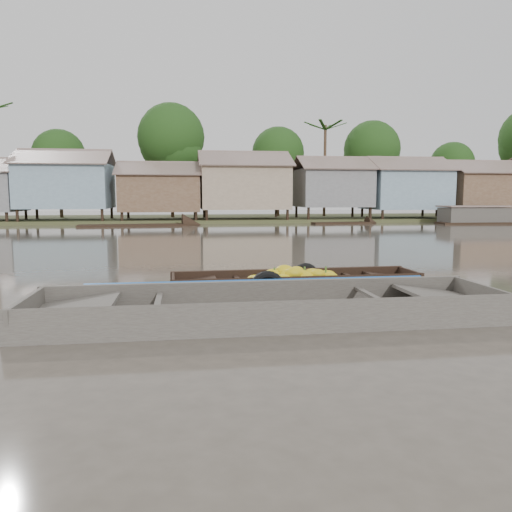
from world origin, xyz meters
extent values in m
plane|color=#463F35|center=(0.00, 0.00, 0.00)|extent=(120.00, 120.00, 0.00)
cube|color=#384723|center=(0.00, 33.00, 0.00)|extent=(120.00, 12.00, 0.50)
cube|color=#7792A4|center=(-10.50, 29.50, 2.70)|extent=(6.20, 5.20, 3.20)
cube|color=brown|center=(-10.50, 28.10, 4.75)|extent=(6.60, 3.02, 1.28)
cube|color=brown|center=(-10.50, 30.90, 4.75)|extent=(6.60, 3.02, 1.28)
cube|color=brown|center=(-3.80, 29.50, 2.20)|extent=(5.80, 4.60, 2.70)
cube|color=brown|center=(-3.80, 28.26, 4.00)|extent=(6.20, 2.67, 1.14)
cube|color=brown|center=(-3.80, 30.74, 4.00)|extent=(6.20, 2.67, 1.14)
cube|color=gray|center=(2.50, 29.50, 2.65)|extent=(6.50, 5.30, 3.30)
cube|color=brown|center=(2.50, 28.07, 4.75)|extent=(6.90, 3.08, 1.31)
cube|color=brown|center=(2.50, 30.93, 4.75)|extent=(6.90, 3.08, 1.31)
cube|color=slate|center=(9.50, 29.50, 2.60)|extent=(5.40, 4.70, 2.90)
cube|color=brown|center=(9.50, 28.23, 4.50)|extent=(5.80, 2.73, 1.17)
cube|color=brown|center=(9.50, 30.77, 4.50)|extent=(5.80, 2.73, 1.17)
cube|color=#7792A4|center=(15.50, 29.50, 2.50)|extent=(6.00, 5.00, 3.10)
cube|color=brown|center=(15.50, 28.15, 4.50)|extent=(6.40, 2.90, 1.24)
cube|color=brown|center=(15.50, 30.85, 4.50)|extent=(6.40, 2.90, 1.24)
cube|color=brown|center=(22.00, 29.50, 2.45)|extent=(5.70, 4.90, 2.80)
cube|color=brown|center=(22.00, 28.18, 4.30)|extent=(6.10, 2.85, 1.21)
cube|color=brown|center=(22.00, 30.82, 4.30)|extent=(6.10, 2.85, 1.21)
cylinder|color=#473323|center=(-12.00, 34.00, 2.45)|extent=(0.28, 0.28, 4.90)
sphere|color=#153410|center=(-12.00, 34.00, 5.25)|extent=(4.20, 4.20, 4.20)
cylinder|color=#473323|center=(-3.00, 33.00, 3.15)|extent=(0.28, 0.28, 6.30)
sphere|color=#153410|center=(-3.00, 33.00, 6.75)|extent=(5.40, 5.40, 5.40)
cylinder|color=#473323|center=(6.00, 34.00, 2.62)|extent=(0.28, 0.28, 5.25)
sphere|color=#153410|center=(6.00, 34.00, 5.62)|extent=(4.50, 4.50, 4.50)
cylinder|color=#473323|center=(14.00, 33.00, 2.80)|extent=(0.28, 0.28, 5.60)
sphere|color=#153410|center=(14.00, 33.00, 6.00)|extent=(4.80, 4.80, 4.80)
cylinder|color=#473323|center=(22.00, 34.00, 2.27)|extent=(0.28, 0.28, 4.55)
sphere|color=#153410|center=(22.00, 34.00, 4.88)|extent=(3.90, 3.90, 3.90)
cylinder|color=#473323|center=(10.00, 33.50, 4.00)|extent=(0.24, 0.24, 8.00)
cube|color=black|center=(0.40, 1.72, -0.08)|extent=(5.29, 1.15, 0.08)
cube|color=black|center=(0.39, 2.29, 0.13)|extent=(5.39, 0.29, 0.50)
cube|color=black|center=(0.42, 1.14, 0.13)|extent=(5.39, 0.29, 0.50)
cube|color=black|center=(3.04, 1.79, 0.13)|extent=(0.09, 1.17, 0.47)
cube|color=black|center=(2.58, 1.77, 0.19)|extent=(0.94, 1.03, 0.19)
cube|color=black|center=(-2.23, 1.65, 0.13)|extent=(0.09, 1.17, 0.47)
cube|color=black|center=(-1.77, 1.66, 0.19)|extent=(0.94, 1.03, 0.19)
cube|color=black|center=(-0.86, 1.68, 0.23)|extent=(0.13, 1.12, 0.05)
cube|color=black|center=(1.66, 1.75, 0.23)|extent=(0.13, 1.12, 0.05)
ellipsoid|color=gold|center=(0.18, 1.83, 0.31)|extent=(0.39, 0.27, 0.23)
ellipsoid|color=gold|center=(-0.42, 1.38, 0.12)|extent=(0.35, 0.25, 0.21)
ellipsoid|color=gold|center=(1.01, 2.00, 0.20)|extent=(0.38, 0.27, 0.23)
ellipsoid|color=gold|center=(1.16, 1.94, 0.24)|extent=(0.43, 0.30, 0.26)
ellipsoid|color=gold|center=(1.12, 1.60, 0.26)|extent=(0.40, 0.28, 0.24)
ellipsoid|color=gold|center=(-0.48, 1.65, 0.14)|extent=(0.34, 0.24, 0.21)
ellipsoid|color=gold|center=(0.68, 2.08, 0.21)|extent=(0.36, 0.26, 0.22)
ellipsoid|color=gold|center=(-0.48, 1.82, 0.20)|extent=(0.40, 0.28, 0.24)
ellipsoid|color=gold|center=(0.32, 1.57, 0.38)|extent=(0.42, 0.29, 0.25)
ellipsoid|color=gold|center=(0.47, 1.62, 0.33)|extent=(0.39, 0.28, 0.24)
ellipsoid|color=gold|center=(0.75, 1.67, 0.33)|extent=(0.40, 0.28, 0.24)
ellipsoid|color=gold|center=(-0.40, 1.66, 0.22)|extent=(0.44, 0.31, 0.27)
ellipsoid|color=gold|center=(-0.30, 1.52, 0.22)|extent=(0.44, 0.31, 0.27)
ellipsoid|color=gold|center=(0.13, 1.99, 0.30)|extent=(0.35, 0.25, 0.21)
ellipsoid|color=gold|center=(0.64, 2.05, 0.22)|extent=(0.38, 0.27, 0.23)
ellipsoid|color=gold|center=(0.85, 1.57, 0.35)|extent=(0.34, 0.24, 0.21)
ellipsoid|color=gold|center=(0.25, 1.95, 0.26)|extent=(0.36, 0.25, 0.22)
ellipsoid|color=gold|center=(0.20, 1.64, 0.33)|extent=(0.41, 0.29, 0.25)
ellipsoid|color=gold|center=(0.35, 1.84, 0.32)|extent=(0.42, 0.29, 0.25)
ellipsoid|color=gold|center=(0.58, 1.55, 0.29)|extent=(0.38, 0.27, 0.23)
ellipsoid|color=gold|center=(0.43, 1.80, 0.39)|extent=(0.34, 0.24, 0.20)
ellipsoid|color=gold|center=(0.07, 1.46, 0.28)|extent=(0.34, 0.24, 0.20)
ellipsoid|color=gold|center=(0.15, 1.76, 0.41)|extent=(0.42, 0.29, 0.25)
ellipsoid|color=gold|center=(1.32, 1.41, 0.16)|extent=(0.36, 0.26, 0.22)
ellipsoid|color=gold|center=(-0.09, 1.76, 0.32)|extent=(0.44, 0.31, 0.27)
ellipsoid|color=gold|center=(0.24, 1.90, 0.29)|extent=(0.39, 0.28, 0.24)
cylinder|color=#3F6626|center=(-0.07, 1.70, 0.40)|extent=(0.04, 0.04, 0.17)
cylinder|color=#3F6626|center=(0.59, 1.72, 0.40)|extent=(0.04, 0.04, 0.17)
cylinder|color=#3F6626|center=(1.07, 1.73, 0.40)|extent=(0.04, 0.04, 0.17)
torus|color=black|center=(0.77, 2.38, 0.15)|extent=(0.68, 0.19, 0.68)
torus|color=black|center=(-0.34, 1.05, 0.15)|extent=(0.76, 0.19, 0.76)
cube|color=#413C37|center=(-0.61, -0.81, -0.08)|extent=(7.55, 1.65, 0.08)
cube|color=#413C37|center=(-0.61, 0.11, 0.19)|extent=(7.71, 0.19, 0.62)
cube|color=#413C37|center=(-0.61, -1.73, 0.19)|extent=(7.71, 0.19, 0.62)
cube|color=#413C37|center=(3.17, -0.80, 0.19)|extent=(0.07, 1.88, 0.58)
cube|color=#413C37|center=(2.51, -0.80, 0.26)|extent=(1.31, 1.63, 0.24)
cube|color=#413C37|center=(-4.38, -0.82, 0.19)|extent=(0.07, 1.88, 0.58)
cube|color=#413C37|center=(-3.73, -0.82, 0.26)|extent=(1.31, 1.63, 0.24)
cube|color=#413C37|center=(-2.41, -0.81, 0.31)|extent=(0.11, 1.81, 0.05)
cube|color=#413C37|center=(1.20, -0.80, 0.31)|extent=(0.11, 1.81, 0.05)
cube|color=#665E54|center=(-0.61, -0.81, -0.03)|extent=(5.75, 1.50, 0.02)
cube|color=#104DA2|center=(-0.61, 0.18, 0.42)|extent=(6.24, 0.11, 0.15)
torus|color=olive|center=(2.14, -1.11, -0.01)|extent=(0.43, 0.43, 0.06)
torus|color=olive|center=(2.14, -1.11, 0.03)|extent=(0.35, 0.35, 0.06)
cube|color=black|center=(9.17, 25.92, -0.05)|extent=(4.44, 1.44, 0.35)
cube|color=black|center=(19.99, 24.47, -0.05)|extent=(8.01, 2.19, 0.35)
cube|color=black|center=(-5.40, 25.15, -0.05)|extent=(7.13, 2.11, 0.35)
cube|color=black|center=(19.00, 25.00, 0.55)|extent=(5.00, 2.00, 1.20)
camera|label=1|loc=(-1.95, -8.74, 2.03)|focal=35.00mm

